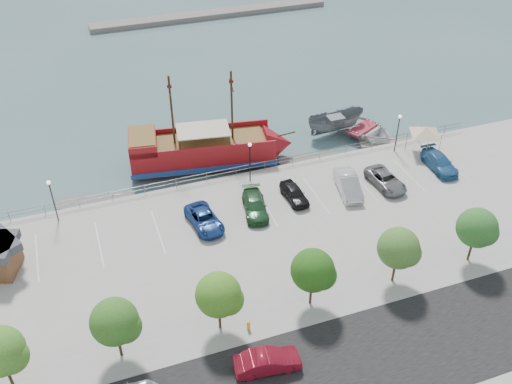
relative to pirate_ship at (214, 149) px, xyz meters
name	(u,v)px	position (x,y,z in m)	size (l,w,h in m)	color
ground	(274,229)	(2.00, -11.91, -1.80)	(160.00, 160.00, 0.00)	#456667
street	(360,362)	(2.00, -27.91, -0.79)	(100.00, 8.00, 0.04)	black
sidewalk	(322,300)	(2.00, -21.91, -0.78)	(100.00, 4.00, 0.05)	gray
seawall_railing	(246,169)	(2.00, -4.11, -0.27)	(50.00, 0.06, 1.00)	slate
far_shore	(211,14)	(12.00, 43.09, -1.40)	(40.00, 3.00, 0.80)	gray
pirate_ship	(214,149)	(0.00, 0.00, 0.00)	(17.26, 7.21, 10.74)	maroon
patrol_boat	(335,124)	(14.39, 1.33, -0.52)	(2.49, 6.61, 2.56)	slate
speedboat	(362,130)	(17.10, -0.17, -0.99)	(5.56, 7.79, 1.61)	silver
dock_west	(97,202)	(-12.47, -2.71, -1.59)	(7.28, 2.08, 0.42)	slate
dock_mid	(308,159)	(9.37, -2.71, -1.62)	(6.33, 1.81, 0.36)	slate
dock_east	(390,143)	(19.16, -2.71, -1.61)	(6.55, 1.87, 0.37)	gray
canopy_tent	(427,127)	(20.72, -6.36, 2.10)	(5.20, 5.20, 3.33)	slate
street_sedan	(268,361)	(-4.04, -26.26, -0.07)	(1.55, 4.45, 1.47)	maroon
fire_hydrant	(249,325)	(-4.14, -22.71, -0.38)	(0.27, 0.27, 0.77)	#E8AD10
lamp_post_left	(51,193)	(-16.00, -5.41, 2.14)	(0.36, 0.36, 4.28)	black
lamp_post_mid	(250,155)	(2.00, -5.41, 2.14)	(0.36, 0.36, 4.28)	black
lamp_post_right	(398,127)	(18.00, -5.41, 2.14)	(0.36, 0.36, 4.28)	black
tree_a	(2,353)	(-19.85, -21.98, 2.50)	(3.30, 3.20, 5.00)	#473321
tree_b	(117,323)	(-12.85, -21.98, 2.50)	(3.30, 3.20, 5.00)	#473321
tree_c	(221,296)	(-5.85, -21.98, 2.50)	(3.30, 3.20, 5.00)	#473321
tree_d	(315,272)	(1.15, -21.98, 2.50)	(3.30, 3.20, 5.00)	#473321
tree_e	(400,249)	(8.15, -21.98, 2.50)	(3.30, 3.20, 5.00)	#473321
tree_f	(479,229)	(15.15, -21.98, 2.50)	(3.30, 3.20, 5.00)	#473321
parked_car_c	(204,219)	(-3.97, -10.48, -0.12)	(2.25, 4.87, 1.35)	navy
parked_car_d	(255,206)	(0.81, -10.16, -0.09)	(1.98, 4.87, 1.41)	#26532E
parked_car_e	(294,193)	(4.86, -9.61, -0.12)	(1.61, 3.99, 1.36)	black
parked_car_f	(348,184)	(10.10, -10.15, 0.03)	(1.75, 5.02, 1.65)	silver
parked_car_g	(386,180)	(13.91, -10.55, -0.13)	(2.23, 4.84, 1.34)	slate
parked_car_h	(439,162)	(20.45, -9.75, -0.08)	(2.01, 4.95, 1.44)	#2C6498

